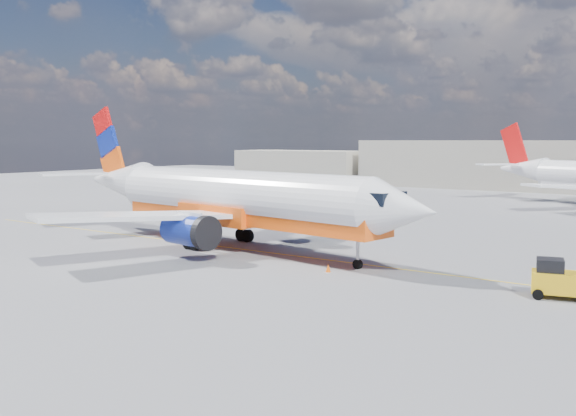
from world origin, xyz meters
The scene contains 6 objects.
ground centered at (0.00, 0.00, 0.00)m, with size 240.00×240.00×0.00m, color #5D5D62.
taxi_line centered at (0.00, 3.00, 0.01)m, with size 70.00×0.15×0.01m, color yellow.
terminal_annex centered at (-45.00, 72.00, 3.00)m, with size 26.00×10.00×6.00m, color #B7B09D.
main_jet centered at (-5.54, 3.20, 3.72)m, with size 36.95×28.86×11.17m.
gse_tug centered at (18.53, 0.82, 0.95)m, with size 3.12×2.38×2.01m.
traffic_cone centered at (5.59, -0.54, 0.26)m, with size 0.39×0.39×0.54m.
Camera 1 is at (25.62, -33.39, 8.04)m, focal length 40.00 mm.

